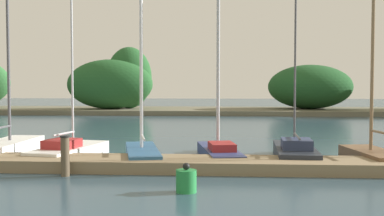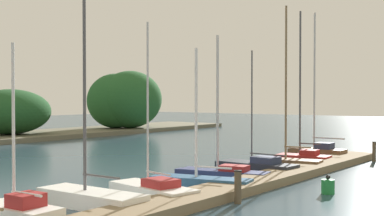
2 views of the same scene
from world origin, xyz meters
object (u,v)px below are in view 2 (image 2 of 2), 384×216
sailboat_3 (17,212)px  sailboat_4 (87,196)px  sailboat_7 (221,171)px  channel_buoy_0 (328,186)px  sailboat_11 (316,150)px  mooring_piling_2 (374,151)px  sailboat_8 (255,166)px  mooring_piling_1 (238,187)px  sailboat_6 (199,180)px  sailboat_10 (302,155)px  sailboat_9 (287,159)px  sailboat_5 (151,189)px

sailboat_3 → sailboat_4: bearing=-84.7°
sailboat_7 → channel_buoy_0: size_ratio=8.96×
sailboat_11 → mooring_piling_2: bearing=-174.4°
sailboat_8 → mooring_piling_1: sailboat_8 is taller
sailboat_3 → sailboat_6: 8.00m
mooring_piling_1 → sailboat_10: bearing=14.3°
mooring_piling_1 → channel_buoy_0: mooring_piling_1 is taller
sailboat_7 → sailboat_11: bearing=-101.3°
sailboat_4 → sailboat_10: size_ratio=0.85×
mooring_piling_1 → channel_buoy_0: 3.96m
sailboat_6 → sailboat_8: size_ratio=0.95×
sailboat_10 → sailboat_11: 2.74m
sailboat_7 → channel_buoy_0: 5.25m
sailboat_3 → sailboat_6: sailboat_6 is taller
sailboat_6 → sailboat_10: 9.79m
sailboat_9 → mooring_piling_2: 5.96m
sailboat_10 → channel_buoy_0: size_ratio=11.70×
sailboat_10 → sailboat_11: (2.72, 0.33, 0.04)m
sailboat_3 → mooring_piling_2: 21.05m
sailboat_3 → sailboat_8: size_ratio=0.88×
sailboat_6 → sailboat_7: (2.56, 0.61, 0.03)m
sailboat_3 → mooring_piling_1: size_ratio=4.55×
sailboat_10 → mooring_piling_1: size_ratio=7.29×
sailboat_9 → channel_buoy_0: sailboat_9 is taller
sailboat_3 → sailboat_7: 10.54m
sailboat_10 → sailboat_5: bearing=83.7°
sailboat_4 → mooring_piling_1: bearing=-138.5°
sailboat_3 → sailboat_10: 17.78m
sailboat_6 → sailboat_7: size_ratio=0.88×
mooring_piling_1 → sailboat_3: bearing=151.8°
sailboat_3 → sailboat_11: sailboat_11 is taller
mooring_piling_2 → channel_buoy_0: 11.05m
mooring_piling_1 → mooring_piling_2: size_ratio=1.01×
mooring_piling_1 → sailboat_6: bearing=59.6°
sailboat_9 → sailboat_10: bearing=-92.3°
sailboat_9 → mooring_piling_1: sailboat_9 is taller
sailboat_8 → sailboat_5: bearing=93.3°
sailboat_6 → sailboat_10: (9.79, 0.09, 0.13)m
sailboat_5 → mooring_piling_2: (15.32, -3.16, 0.27)m
channel_buoy_0 → sailboat_8: bearing=56.9°
sailboat_5 → sailboat_10: bearing=-80.0°
sailboat_9 → channel_buoy_0: size_ratio=11.62×
channel_buoy_0 → sailboat_9: bearing=38.3°
mooring_piling_1 → mooring_piling_2: mooring_piling_1 is taller
sailboat_5 → channel_buoy_0: sailboat_5 is taller
mooring_piling_1 → sailboat_11: bearing=13.0°
sailboat_9 → sailboat_11: sailboat_11 is taller
sailboat_5 → mooring_piling_2: size_ratio=5.61×
sailboat_4 → sailboat_10: bearing=-93.5°
mooring_piling_2 → sailboat_9: bearing=153.1°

